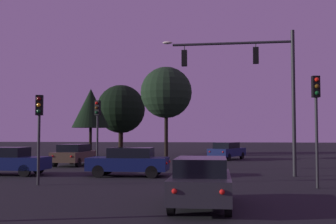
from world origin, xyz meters
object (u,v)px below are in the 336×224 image
object	(u,v)px
car_crossing_right	(129,161)
tree_behind_sign	(91,108)
traffic_signal_mast_arm	(256,76)
tree_left_far	(121,109)
traffic_light_median	(97,121)
traffic_light_corner_right	(39,121)
tree_center_horizon	(166,93)
traffic_light_corner_left	(316,109)
car_far_lane	(75,154)
car_crossing_left	(5,160)
car_parked_lot	(227,151)
car_nearside_lane	(201,181)

from	to	relation	value
car_crossing_right	tree_behind_sign	xyz separation A→B (m)	(-7.97, 18.56, 4.03)
traffic_signal_mast_arm	tree_left_far	world-z (taller)	traffic_signal_mast_arm
car_crossing_right	tree_left_far	distance (m)	24.69
traffic_light_median	traffic_light_corner_right	bearing A→B (deg)	-94.91
traffic_light_median	tree_center_horizon	bearing A→B (deg)	76.26
traffic_light_corner_left	tree_center_horizon	bearing A→B (deg)	115.56
tree_left_far	traffic_light_corner_left	bearing A→B (deg)	-61.54
tree_center_horizon	tree_left_far	bearing A→B (deg)	123.52
tree_behind_sign	tree_center_horizon	bearing A→B (deg)	-28.77
traffic_light_corner_right	traffic_light_median	bearing A→B (deg)	85.09
car_far_lane	tree_behind_sign	size ratio (longest dim) A/B	0.64
traffic_light_median	car_crossing_left	xyz separation A→B (m)	(-4.31, -2.86, -2.24)
tree_left_far	tree_behind_sign	bearing A→B (deg)	-110.89
traffic_signal_mast_arm	tree_left_far	xyz separation A→B (m)	(-12.84, 22.48, -0.39)
traffic_light_median	tree_center_horizon	size ratio (longest dim) A/B	0.53
tree_behind_sign	car_parked_lot	bearing A→B (deg)	-14.46
traffic_light_corner_right	car_far_lane	bearing A→B (deg)	101.75
tree_center_horizon	car_crossing_right	bearing A→B (deg)	-90.91
traffic_signal_mast_arm	car_parked_lot	size ratio (longest dim) A/B	1.68
traffic_light_corner_right	car_crossing_left	distance (m)	5.87
car_nearside_lane	tree_left_far	distance (m)	34.29
traffic_light_median	car_parked_lot	xyz separation A→B (m)	(8.02, 12.40, -2.24)
car_crossing_left	tree_behind_sign	xyz separation A→B (m)	(-1.11, 18.72, 4.03)
tree_left_far	car_far_lane	bearing A→B (deg)	-87.97
car_crossing_left	tree_center_horizon	size ratio (longest dim) A/B	0.57
traffic_light_corner_left	tree_left_far	size ratio (longest dim) A/B	0.61
tree_behind_sign	tree_left_far	xyz separation A→B (m)	(1.91, 4.99, 0.19)
car_parked_lot	tree_left_far	world-z (taller)	tree_left_far
car_crossing_right	car_parked_lot	distance (m)	16.06
traffic_light_median	tree_left_far	world-z (taller)	tree_left_far
traffic_signal_mast_arm	tree_behind_sign	size ratio (longest dim) A/B	1.15
car_crossing_right	car_far_lane	size ratio (longest dim) A/B	0.98
traffic_light_corner_right	car_crossing_right	distance (m)	5.65
traffic_light_corner_left	car_parked_lot	size ratio (longest dim) A/B	1.00
traffic_light_corner_left	tree_behind_sign	size ratio (longest dim) A/B	0.69
traffic_light_corner_left	traffic_signal_mast_arm	bearing A→B (deg)	112.24
traffic_signal_mast_arm	traffic_light_median	xyz separation A→B (m)	(-9.34, 1.63, -2.37)
traffic_signal_mast_arm	car_crossing_right	xyz separation A→B (m)	(-6.78, -1.07, -4.61)
traffic_light_corner_right	car_crossing_left	xyz separation A→B (m)	(-3.71, 4.07, -2.03)
traffic_light_corner_right	car_crossing_right	bearing A→B (deg)	53.30
traffic_light_corner_right	car_far_lane	size ratio (longest dim) A/B	0.91
traffic_light_corner_right	car_parked_lot	distance (m)	21.26
car_nearside_lane	car_far_lane	size ratio (longest dim) A/B	0.99
car_nearside_lane	traffic_light_median	bearing A→B (deg)	120.26
traffic_light_corner_right	car_crossing_right	world-z (taller)	traffic_light_corner_right
car_parked_lot	traffic_light_median	bearing A→B (deg)	-122.90
traffic_light_corner_right	traffic_light_median	distance (m)	6.96
traffic_light_corner_left	traffic_light_median	distance (m)	13.12
traffic_signal_mast_arm	traffic_light_corner_right	size ratio (longest dim) A/B	1.98
traffic_light_corner_right	car_parked_lot	world-z (taller)	traffic_light_corner_right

